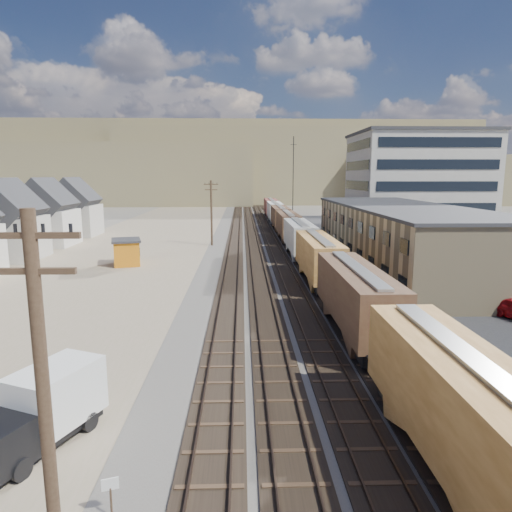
{
  "coord_description": "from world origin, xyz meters",
  "views": [
    {
      "loc": [
        -3.84,
        -28.08,
        10.69
      ],
      "look_at": [
        -2.48,
        15.52,
        3.0
      ],
      "focal_mm": 32.0,
      "sensor_mm": 36.0,
      "label": 1
    }
  ],
  "objects_px": {
    "box_truck": "(43,409)",
    "parked_car_blue": "(436,237)",
    "maintenance_shed": "(127,252)",
    "utility_pole_south": "(45,408)",
    "freight_train": "(293,229)",
    "utility_pole_north": "(211,211)"
  },
  "relations": [
    {
      "from": "maintenance_shed",
      "to": "parked_car_blue",
      "type": "xyz_separation_m",
      "value": [
        46.15,
        18.93,
        -0.91
      ]
    },
    {
      "from": "box_truck",
      "to": "maintenance_shed",
      "type": "bearing_deg",
      "value": 99.08
    },
    {
      "from": "utility_pole_north",
      "to": "freight_train",
      "type": "bearing_deg",
      "value": -12.23
    },
    {
      "from": "utility_pole_north",
      "to": "box_truck",
      "type": "distance_m",
      "value": 53.22
    },
    {
      "from": "utility_pole_south",
      "to": "utility_pole_north",
      "type": "xyz_separation_m",
      "value": [
        0.0,
        60.0,
        0.0
      ]
    },
    {
      "from": "utility_pole_north",
      "to": "parked_car_blue",
      "type": "bearing_deg",
      "value": 5.79
    },
    {
      "from": "utility_pole_south",
      "to": "parked_car_blue",
      "type": "relative_size",
      "value": 1.96
    },
    {
      "from": "freight_train",
      "to": "utility_pole_north",
      "type": "xyz_separation_m",
      "value": [
        -12.3,
        2.67,
        2.5
      ]
    },
    {
      "from": "utility_pole_south",
      "to": "utility_pole_north",
      "type": "relative_size",
      "value": 1.0
    },
    {
      "from": "box_truck",
      "to": "parked_car_blue",
      "type": "height_order",
      "value": "box_truck"
    },
    {
      "from": "freight_train",
      "to": "maintenance_shed",
      "type": "relative_size",
      "value": 23.76
    },
    {
      "from": "freight_train",
      "to": "box_truck",
      "type": "relative_size",
      "value": 20.08
    },
    {
      "from": "utility_pole_south",
      "to": "maintenance_shed",
      "type": "distance_m",
      "value": 45.91
    },
    {
      "from": "box_truck",
      "to": "utility_pole_south",
      "type": "bearing_deg",
      "value": -64.81
    },
    {
      "from": "utility_pole_north",
      "to": "maintenance_shed",
      "type": "xyz_separation_m",
      "value": [
        -9.34,
        -15.2,
        -3.68
      ]
    },
    {
      "from": "freight_train",
      "to": "parked_car_blue",
      "type": "distance_m",
      "value": 25.42
    },
    {
      "from": "utility_pole_south",
      "to": "box_truck",
      "type": "height_order",
      "value": "utility_pole_south"
    },
    {
      "from": "maintenance_shed",
      "to": "parked_car_blue",
      "type": "bearing_deg",
      "value": 22.3
    },
    {
      "from": "utility_pole_north",
      "to": "maintenance_shed",
      "type": "height_order",
      "value": "utility_pole_north"
    },
    {
      "from": "freight_train",
      "to": "box_truck",
      "type": "distance_m",
      "value": 52.7
    },
    {
      "from": "freight_train",
      "to": "maintenance_shed",
      "type": "height_order",
      "value": "freight_train"
    },
    {
      "from": "freight_train",
      "to": "maintenance_shed",
      "type": "xyz_separation_m",
      "value": [
        -21.64,
        -12.53,
        -1.18
      ]
    }
  ]
}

